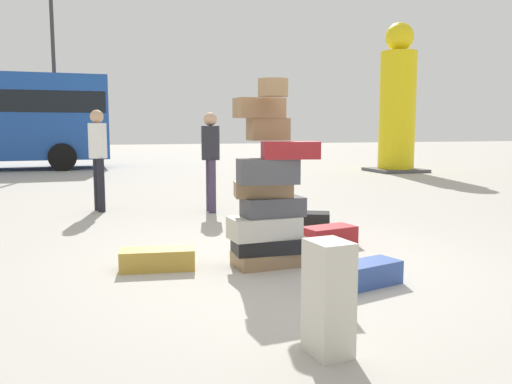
# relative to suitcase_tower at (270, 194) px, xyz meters

# --- Properties ---
(ground_plane) EXTENTS (80.00, 80.00, 0.00)m
(ground_plane) POSITION_rel_suitcase_tower_xyz_m (0.22, -0.14, -0.74)
(ground_plane) COLOR #ADA89E
(suitcase_tower) EXTENTS (0.87, 0.83, 1.89)m
(suitcase_tower) POSITION_rel_suitcase_tower_xyz_m (0.00, 0.00, 0.00)
(suitcase_tower) COLOR olive
(suitcase_tower) RESTS_ON ground
(suitcase_black_foreground_near) EXTENTS (0.85, 0.65, 0.17)m
(suitcase_black_foreground_near) POSITION_rel_suitcase_tower_xyz_m (1.20, 2.08, -0.65)
(suitcase_black_foreground_near) COLOR black
(suitcase_black_foreground_near) RESTS_ON ground
(suitcase_cream_right_side) EXTENTS (0.27, 0.31, 0.72)m
(suitcase_cream_right_side) POSITION_rel_suitcase_tower_xyz_m (-0.31, -2.14, -0.38)
(suitcase_cream_right_side) COLOR beige
(suitcase_cream_right_side) RESTS_ON ground
(suitcase_navy_left_side) EXTENTS (0.81, 0.49, 0.21)m
(suitcase_navy_left_side) POSITION_rel_suitcase_tower_xyz_m (0.57, -0.92, -0.63)
(suitcase_navy_left_side) COLOR #334F99
(suitcase_navy_left_side) RESTS_ON ground
(suitcase_maroon_behind_tower) EXTENTS (0.68, 0.46, 0.23)m
(suitcase_maroon_behind_tower) POSITION_rel_suitcase_tower_xyz_m (0.97, 0.66, -0.62)
(suitcase_maroon_behind_tower) COLOR maroon
(suitcase_maroon_behind_tower) RESTS_ON ground
(suitcase_tan_white_trunk) EXTENTS (0.76, 0.40, 0.21)m
(suitcase_tan_white_trunk) POSITION_rel_suitcase_tower_xyz_m (-1.12, 0.18, -0.64)
(suitcase_tan_white_trunk) COLOR #B28C33
(suitcase_tan_white_trunk) RESTS_ON ground
(person_bearded_onlooker) EXTENTS (0.30, 0.33, 1.70)m
(person_bearded_onlooker) POSITION_rel_suitcase_tower_xyz_m (-1.65, 4.20, 0.28)
(person_bearded_onlooker) COLOR black
(person_bearded_onlooker) RESTS_ON ground
(person_tourist_with_camera) EXTENTS (0.30, 0.34, 1.66)m
(person_tourist_with_camera) POSITION_rel_suitcase_tower_xyz_m (0.14, 3.57, 0.26)
(person_tourist_with_camera) COLOR #3F334C
(person_tourist_with_camera) RESTS_ON ground
(yellow_dummy_statue) EXTENTS (1.58, 1.58, 4.65)m
(yellow_dummy_statue) POSITION_rel_suitcase_tower_xyz_m (7.49, 9.88, 1.34)
(yellow_dummy_statue) COLOR yellow
(yellow_dummy_statue) RESTS_ON ground
(lamp_post) EXTENTS (0.36, 0.36, 6.42)m
(lamp_post) POSITION_rel_suitcase_tower_xyz_m (-2.91, 13.34, 3.42)
(lamp_post) COLOR #333338
(lamp_post) RESTS_ON ground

